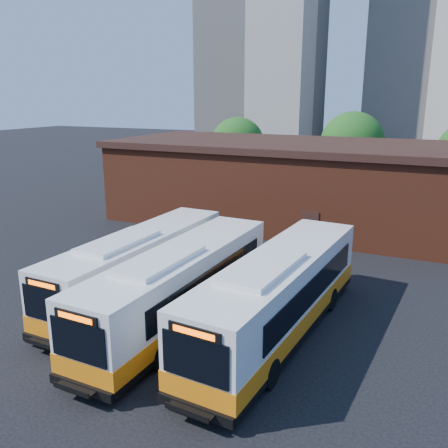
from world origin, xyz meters
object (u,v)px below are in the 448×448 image
at_px(bus_midwest, 140,268).
at_px(bus_mideast, 181,289).
at_px(bus_east, 278,298).
at_px(transit_worker, 164,322).

distance_m(bus_midwest, bus_mideast, 3.61).
relative_size(bus_midwest, bus_east, 0.94).
bearing_deg(bus_midwest, bus_mideast, -24.32).
height_order(bus_mideast, bus_east, bus_east).
bearing_deg(bus_east, transit_worker, -144.93).
distance_m(bus_east, transit_worker, 4.85).
xyz_separation_m(bus_mideast, bus_east, (4.27, 0.74, 0.05)).
xyz_separation_m(bus_east, transit_worker, (-4.10, -2.43, -0.85)).
xyz_separation_m(bus_midwest, bus_mideast, (3.24, -1.59, 0.05)).
height_order(bus_east, transit_worker, bus_east).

